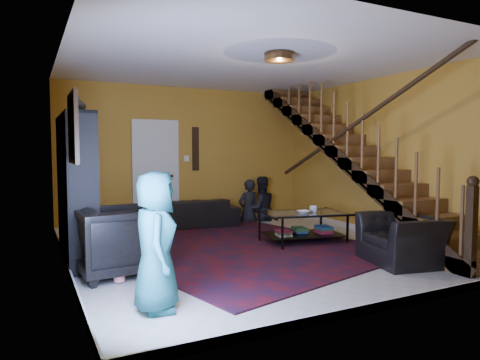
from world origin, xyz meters
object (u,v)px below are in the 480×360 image
Objects in this scene: bookshelf at (77,190)px; armchair_left at (118,241)px; coffee_table at (303,225)px; armchair_right at (402,239)px; sofa at (189,213)px.

armchair_left is (0.35, -1.03, -0.54)m from bookshelf.
armchair_left is 3.14m from coffee_table.
armchair_right is (3.88, -2.18, -0.64)m from bookshelf.
bookshelf is 2.16× the size of armchair_left.
sofa is 2.07× the size of armchair_left.
sofa is 4.20m from armchair_right.
bookshelf is at bearing 44.28° from sofa.
armchair_right is (3.52, -1.15, -0.10)m from armchair_left.
armchair_left is 0.93× the size of armchair_right.
sofa is at bearing 37.07° from bookshelf.
armchair_left reaches higher than armchair_right.
sofa is 3.33m from armchair_left.
armchair_left is at bearing -170.15° from coffee_table.
bookshelf reaches higher than armchair_left.
armchair_left is at bearing -71.02° from bookshelf.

